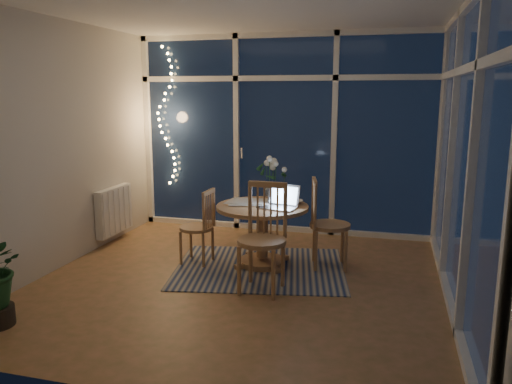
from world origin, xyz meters
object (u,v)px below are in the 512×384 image
chair_left (196,226)px  flower_vase (272,189)px  chair_front (262,238)px  laptop (279,196)px  dining_table (262,236)px  chair_right (330,223)px

chair_left → flower_vase: (0.73, 0.47, 0.35)m
chair_front → laptop: size_ratio=2.97×
dining_table → chair_left: (-0.71, -0.10, 0.08)m
chair_front → laptop: chair_front is taller
dining_table → chair_right: chair_right is taller
dining_table → chair_left: size_ratio=1.17×
dining_table → chair_front: bearing=-76.1°
laptop → flower_vase: (-0.19, 0.47, -0.02)m
chair_left → laptop: laptop is taller
chair_left → flower_vase: flower_vase is taller
chair_left → laptop: bearing=92.2°
dining_table → chair_right: bearing=11.1°
dining_table → laptop: 0.51m
chair_right → flower_vase: size_ratio=4.64×
laptop → chair_left: bearing=-167.7°
chair_left → laptop: size_ratio=2.41×
chair_front → laptop: (0.03, 0.60, 0.28)m
laptop → chair_front: bearing=-80.5°
laptop → chair_right: bearing=37.3°
chair_front → laptop: bearing=90.4°
dining_table → laptop: (0.20, -0.10, 0.46)m
chair_right → flower_vase: chair_right is taller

